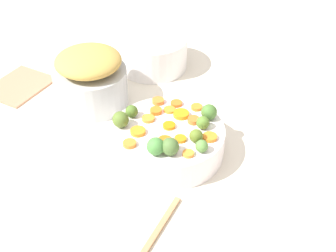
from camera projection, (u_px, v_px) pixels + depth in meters
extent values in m
cube|color=silver|center=(170.00, 160.00, 1.20)|extent=(2.40, 2.40, 0.02)
cylinder|color=white|center=(168.00, 141.00, 1.18)|extent=(0.28, 0.28, 0.07)
cylinder|color=#B3B9BE|center=(91.00, 87.00, 1.34)|extent=(0.20, 0.20, 0.11)
ellipsoid|color=tan|center=(88.00, 61.00, 1.29)|extent=(0.18, 0.18, 0.06)
cylinder|color=orange|center=(194.00, 120.00, 1.18)|extent=(0.04, 0.04, 0.01)
cylinder|color=orange|center=(180.00, 139.00, 1.13)|extent=(0.04, 0.04, 0.01)
cylinder|color=orange|center=(188.00, 154.00, 1.08)|extent=(0.03, 0.03, 0.01)
cylinder|color=orange|center=(165.00, 141.00, 1.12)|extent=(0.04, 0.04, 0.01)
cylinder|color=orange|center=(170.00, 110.00, 1.22)|extent=(0.04, 0.04, 0.01)
cylinder|color=orange|center=(210.00, 137.00, 1.13)|extent=(0.05, 0.05, 0.01)
cylinder|color=orange|center=(156.00, 111.00, 1.21)|extent=(0.04, 0.04, 0.01)
cylinder|color=orange|center=(138.00, 131.00, 1.15)|extent=(0.05, 0.05, 0.01)
cylinder|color=orange|center=(148.00, 119.00, 1.19)|extent=(0.04, 0.04, 0.01)
cylinder|color=orange|center=(176.00, 103.00, 1.24)|extent=(0.04, 0.04, 0.01)
cylinder|color=orange|center=(197.00, 107.00, 1.23)|extent=(0.04, 0.04, 0.01)
cylinder|color=orange|center=(158.00, 101.00, 1.25)|extent=(0.03, 0.03, 0.01)
cylinder|color=orange|center=(181.00, 114.00, 1.20)|extent=(0.04, 0.04, 0.01)
cylinder|color=orange|center=(130.00, 144.00, 1.11)|extent=(0.03, 0.03, 0.01)
cylinder|color=orange|center=(169.00, 126.00, 1.16)|extent=(0.03, 0.03, 0.01)
sphere|color=#58893E|center=(202.00, 146.00, 1.09)|extent=(0.03, 0.03, 0.03)
sphere|color=#487531|center=(209.00, 112.00, 1.18)|extent=(0.04, 0.04, 0.04)
sphere|color=#557D2D|center=(203.00, 123.00, 1.15)|extent=(0.03, 0.03, 0.03)
sphere|color=#4A6B27|center=(132.00, 111.00, 1.19)|extent=(0.03, 0.03, 0.03)
sphere|color=#4B6D34|center=(170.00, 146.00, 1.08)|extent=(0.04, 0.04, 0.04)
sphere|color=#46853C|center=(156.00, 146.00, 1.08)|extent=(0.04, 0.04, 0.04)
sphere|color=#546E2A|center=(121.00, 119.00, 1.16)|extent=(0.04, 0.04, 0.04)
sphere|color=#597124|center=(196.00, 136.00, 1.11)|extent=(0.03, 0.03, 0.03)
cube|color=tan|center=(149.00, 244.00, 0.97)|extent=(0.27, 0.08, 0.01)
cylinder|color=white|center=(153.00, 53.00, 1.50)|extent=(0.21, 0.21, 0.10)
cube|color=tan|center=(19.00, 86.00, 1.44)|extent=(0.22, 0.20, 0.01)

